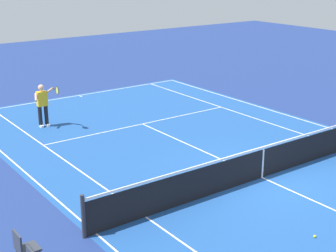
# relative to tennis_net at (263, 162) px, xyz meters

# --- Properties ---
(ground_plane) EXTENTS (60.00, 60.00, 0.00)m
(ground_plane) POSITION_rel_tennis_net_xyz_m (0.00, 0.00, -0.49)
(ground_plane) COLOR navy
(court_slab) EXTENTS (24.20, 11.40, 0.00)m
(court_slab) POSITION_rel_tennis_net_xyz_m (0.00, 0.00, -0.49)
(court_slab) COLOR #1E4C93
(court_slab) RESTS_ON ground_plane
(court_line_markings) EXTENTS (23.85, 11.05, 0.01)m
(court_line_markings) POSITION_rel_tennis_net_xyz_m (0.00, 0.00, -0.49)
(court_line_markings) COLOR white
(court_line_markings) RESTS_ON ground_plane
(tennis_net) EXTENTS (0.10, 11.70, 1.08)m
(tennis_net) POSITION_rel_tennis_net_xyz_m (0.00, 0.00, 0.00)
(tennis_net) COLOR #2D2D33
(tennis_net) RESTS_ON ground_plane
(tennis_player_near) EXTENTS (1.09, 0.78, 1.70)m
(tennis_player_near) POSITION_rel_tennis_net_xyz_m (8.37, 3.22, 0.44)
(tennis_player_near) COLOR black
(tennis_player_near) RESTS_ON ground_plane
(tennis_ball) EXTENTS (0.07, 0.07, 0.07)m
(tennis_ball) POSITION_rel_tennis_net_xyz_m (-3.13, 1.51, -0.46)
(tennis_ball) COLOR #CCE01E
(tennis_ball) RESTS_ON ground_plane
(spectator_chair_6) EXTENTS (0.44, 0.44, 0.88)m
(spectator_chair_6) POSITION_rel_tennis_net_xyz_m (-0.42, 7.36, 0.03)
(spectator_chair_6) COLOR #38383D
(spectator_chair_6) RESTS_ON ground_plane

